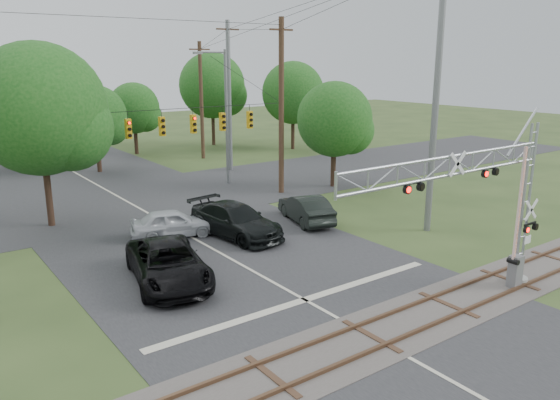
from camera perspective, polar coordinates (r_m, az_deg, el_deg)
ground at (r=17.59m, az=14.32°, el=-16.26°), size 160.00×160.00×0.00m
road_main at (r=24.42m, az=-4.04°, el=-6.81°), size 14.00×90.00×0.02m
road_cross at (r=36.52m, az=-15.81°, el=-0.10°), size 90.00×12.00×0.02m
railroad_track at (r=18.71m, az=9.50°, el=-13.88°), size 90.00×3.20×0.17m
crossing_gantry at (r=20.77m, az=20.39°, el=0.26°), size 10.53×0.83×6.53m
traffic_signal_span at (r=32.20m, az=-12.52°, el=8.35°), size 19.34×0.36×11.50m
pickup_black at (r=22.75m, az=-11.61°, el=-6.52°), size 3.98×6.38×1.65m
car_dark at (r=28.09m, az=-4.66°, el=-2.15°), size 3.15×6.07×1.68m
sedan_silver at (r=28.53m, az=-11.15°, el=-2.37°), size 4.57×2.83×1.45m
suv_dark at (r=30.53m, az=2.71°, el=-0.90°), size 2.82×4.95×1.54m
streetlight at (r=39.51m, az=-5.86°, el=9.30°), size 2.55×0.27×9.55m
utility_poles at (r=34.44m, az=-11.03°, el=9.84°), size 23.70×26.89×14.27m
treeline at (r=45.15m, az=-24.12°, el=9.27°), size 54.68×28.43×9.83m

